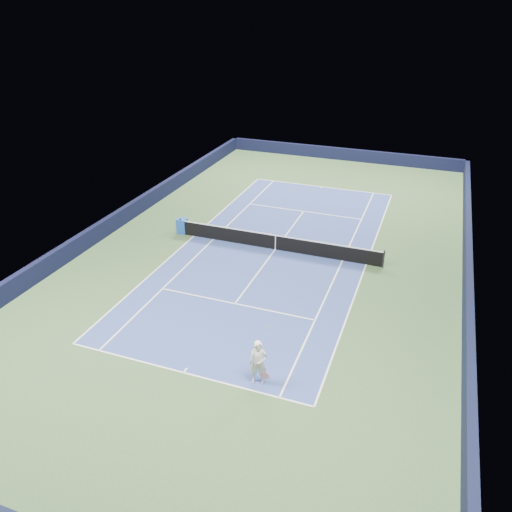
% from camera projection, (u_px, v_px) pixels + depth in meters
% --- Properties ---
extents(ground, '(40.00, 40.00, 0.00)m').
position_uv_depth(ground, '(275.00, 249.00, 30.22)').
color(ground, '#35522C').
rests_on(ground, ground).
extents(wall_far, '(22.00, 0.35, 1.10)m').
position_uv_depth(wall_far, '(343.00, 154.00, 46.43)').
color(wall_far, black).
rests_on(wall_far, ground).
extents(wall_right, '(0.35, 40.00, 1.10)m').
position_uv_depth(wall_right, '(468.00, 272.00, 26.63)').
color(wall_right, black).
rests_on(wall_right, ground).
extents(wall_left, '(0.35, 40.00, 1.10)m').
position_uv_depth(wall_left, '(122.00, 217.00, 33.30)').
color(wall_left, black).
rests_on(wall_left, ground).
extents(court_surface, '(10.97, 23.77, 0.01)m').
position_uv_depth(court_surface, '(275.00, 249.00, 30.22)').
color(court_surface, navy).
rests_on(court_surface, ground).
extents(baseline_far, '(10.97, 0.08, 0.00)m').
position_uv_depth(baseline_far, '(322.00, 187.00, 40.09)').
color(baseline_far, white).
rests_on(baseline_far, ground).
extents(baseline_near, '(10.97, 0.08, 0.00)m').
position_uv_depth(baseline_near, '(184.00, 373.00, 20.35)').
color(baseline_near, white).
rests_on(baseline_near, ground).
extents(sideline_doubles_right, '(0.08, 23.77, 0.00)m').
position_uv_depth(sideline_doubles_right, '(366.00, 264.00, 28.53)').
color(sideline_doubles_right, white).
rests_on(sideline_doubles_right, ground).
extents(sideline_doubles_left, '(0.08, 23.77, 0.00)m').
position_uv_depth(sideline_doubles_left, '(194.00, 236.00, 31.91)').
color(sideline_doubles_left, white).
rests_on(sideline_doubles_left, ground).
extents(sideline_singles_right, '(0.08, 23.77, 0.00)m').
position_uv_depth(sideline_singles_right, '(343.00, 260.00, 28.95)').
color(sideline_singles_right, white).
rests_on(sideline_singles_right, ground).
extents(sideline_singles_left, '(0.08, 23.77, 0.00)m').
position_uv_depth(sideline_singles_left, '(214.00, 239.00, 31.49)').
color(sideline_singles_left, white).
rests_on(sideline_singles_left, ground).
extents(service_line_far, '(8.23, 0.08, 0.00)m').
position_uv_depth(service_line_far, '(304.00, 211.00, 35.53)').
color(service_line_far, white).
rests_on(service_line_far, ground).
extents(service_line_near, '(8.23, 0.08, 0.00)m').
position_uv_depth(service_line_near, '(235.00, 304.00, 24.90)').
color(service_line_near, white).
rests_on(service_line_near, ground).
extents(center_service_line, '(0.08, 12.80, 0.00)m').
position_uv_depth(center_service_line, '(275.00, 249.00, 30.22)').
color(center_service_line, white).
rests_on(center_service_line, ground).
extents(center_mark_far, '(0.08, 0.30, 0.00)m').
position_uv_depth(center_mark_far, '(321.00, 187.00, 39.96)').
color(center_mark_far, white).
rests_on(center_mark_far, ground).
extents(center_mark_near, '(0.08, 0.30, 0.00)m').
position_uv_depth(center_mark_near, '(185.00, 370.00, 20.47)').
color(center_mark_near, white).
rests_on(center_mark_near, ground).
extents(tennis_net, '(12.90, 0.10, 1.07)m').
position_uv_depth(tennis_net, '(275.00, 242.00, 29.99)').
color(tennis_net, black).
rests_on(tennis_net, ground).
extents(sponsor_cube, '(0.62, 0.57, 0.98)m').
position_uv_depth(sponsor_cube, '(182.00, 226.00, 32.11)').
color(sponsor_cube, '#1C49A9').
rests_on(sponsor_cube, ground).
extents(tennis_player, '(0.90, 1.36, 2.03)m').
position_uv_depth(tennis_player, '(258.00, 363.00, 19.43)').
color(tennis_player, silver).
rests_on(tennis_player, ground).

